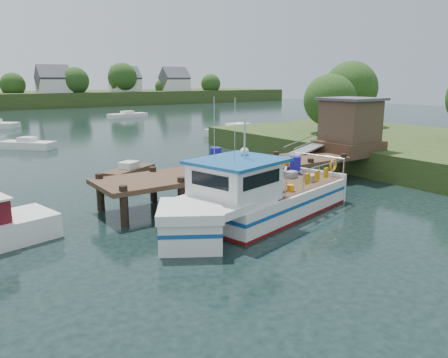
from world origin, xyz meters
TOP-DOWN VIEW (x-y plane):
  - ground_plane at (0.00, 0.00)m, footprint 160.00×160.00m
  - near_shore at (16.88, -0.73)m, footprint 16.00×30.00m
  - dock at (6.51, 0.01)m, footprint 16.60×3.00m
  - lobster_boat at (-1.02, -3.64)m, footprint 10.24×4.94m
  - moored_rowboat at (-2.08, 6.22)m, footprint 3.55×2.70m
  - moored_far at (14.14, 44.64)m, footprint 5.95×2.65m
  - moored_b at (-4.38, 21.22)m, footprint 4.07×4.23m
  - moored_c at (15.25, 18.99)m, footprint 7.55×3.50m

SIDE VIEW (x-z plane):
  - ground_plane at x=0.00m, z-range 0.00..0.00m
  - moored_b at x=-4.38m, z-range -0.13..0.84m
  - moored_far at x=14.14m, z-range -0.13..0.85m
  - moored_rowboat at x=-2.08m, z-range -0.13..0.87m
  - moored_c at x=15.25m, z-range -0.15..1.00m
  - lobster_boat at x=-1.02m, z-range -1.57..3.35m
  - near_shore at x=16.88m, z-range -1.83..5.93m
  - dock at x=6.51m, z-range -0.15..4.63m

